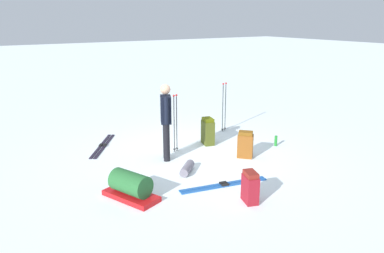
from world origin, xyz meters
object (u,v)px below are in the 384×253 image
Objects in this scene: ski_pair_far at (103,146)px; ski_poles_planted_far at (224,105)px; skier_standing at (166,118)px; backpack_small_spare at (245,145)px; ski_poles_planted_near at (175,120)px; gear_sled at (131,186)px; backpack_bright at (250,187)px; sleeping_mat_rolled at (187,168)px; thermos_bottle at (276,141)px; backpack_large_dark at (208,131)px; ski_pair_near at (224,185)px.

ski_pair_far is 3.45m from ski_poles_planted_far.
backpack_small_spare is (-1.56, 0.85, -0.66)m from skier_standing.
ski_poles_planted_near is 1.22× the size of gear_sled.
backpack_small_spare is at bearing 66.18° from ski_poles_planted_far.
backpack_bright is 1.02× the size of sleeping_mat_rolled.
gear_sled is (0.54, 2.96, 0.21)m from ski_pair_far.
thermos_bottle is at bearing -175.20° from sleeping_mat_rolled.
backpack_large_dark is at bearing 34.41° from ski_poles_planted_far.
sleeping_mat_rolled is (0.01, 0.89, -0.86)m from skier_standing.
backpack_small_spare is at bearing 9.53° from thermos_bottle.
skier_standing reaches higher than ski_pair_near.
backpack_large_dark is (-2.28, 1.26, 0.32)m from ski_pair_far.
thermos_bottle is at bearing 99.89° from ski_poles_planted_far.
backpack_large_dark is 1.70m from thermos_bottle.
ski_pair_near is 1.77m from gear_sled.
backpack_large_dark reaches higher than ski_pair_far.
skier_standing reaches higher than gear_sled.
ski_poles_planted_near is at bearing -94.17° from backpack_bright.
skier_standing is at bearing -84.96° from backpack_bright.
backpack_small_spare is at bearing -170.94° from gear_sled.
backpack_bright is at bearing 97.96° from sleeping_mat_rolled.
gear_sled is (2.82, 1.70, -0.11)m from backpack_large_dark.
backpack_small_spare is 0.45× the size of ski_poles_planted_near.
skier_standing is 2.04m from ski_pair_near.
backpack_bright is 0.41× the size of ski_poles_planted_near.
backpack_large_dark is 1.10× the size of backpack_small_spare.
backpack_large_dark is at bearing -137.86° from sleeping_mat_rolled.
backpack_bright reaches higher than ski_pair_near.
backpack_large_dark is 1.32m from ski_poles_planted_far.
sleeping_mat_rolled is at bearing 39.03° from ski_poles_planted_far.
sleeping_mat_rolled is (-1.44, -0.44, -0.13)m from gear_sled.
ski_poles_planted_far is 1.87m from thermos_bottle.
ski_poles_planted_far is 1.21× the size of gear_sled.
sleeping_mat_rolled is (0.23, -1.67, -0.18)m from backpack_bright.
backpack_bright is at bearing 87.96° from ski_pair_near.
ski_pair_near is 2.45m from backpack_large_dark.
ski_poles_planted_far reaches higher than backpack_large_dark.
ski_pair_far is 2.86× the size of sleeping_mat_rolled.
backpack_large_dark is at bearing -148.98° from gear_sled.
gear_sled reaches higher than ski_pair_far.
backpack_bright is 0.92× the size of backpack_small_spare.
skier_standing reaches higher than backpack_small_spare.
ski_pair_near is at bearing 164.76° from gear_sled.
backpack_bright is at bearing 95.04° from skier_standing.
thermos_bottle reaches higher than ski_pair_far.
ski_pair_near is 1.30× the size of ski_poles_planted_far.
backpack_small_spare is at bearing 134.90° from ski_pair_far.
ski_pair_near is 3.67m from ski_poles_planted_far.
ski_poles_planted_far reaches higher than backpack_small_spare.
backpack_small_spare is at bearing 133.11° from ski_poles_planted_near.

